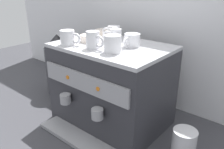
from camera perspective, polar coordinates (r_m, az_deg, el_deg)
ground_plane at (r=1.39m, az=0.00°, el=-10.89°), size 4.00×4.00×0.00m
tiled_backsplash_wall at (r=1.50m, az=9.41°, el=11.76°), size 2.80×0.03×1.00m
espresso_machine at (r=1.28m, az=-0.13°, el=-2.59°), size 0.59×0.53×0.45m
ceramic_cup_0 at (r=1.34m, az=0.25°, el=10.31°), size 0.11×0.07×0.07m
ceramic_cup_1 at (r=1.22m, az=-10.70°, el=8.90°), size 0.11×0.07×0.08m
ceramic_cup_2 at (r=1.17m, az=4.86°, el=8.39°), size 0.08×0.12×0.06m
ceramic_cup_3 at (r=1.23m, az=0.67°, el=9.42°), size 0.10×0.07×0.08m
ceramic_cup_4 at (r=1.14m, az=-4.59°, el=8.44°), size 0.11×0.07×0.08m
ceramic_cup_5 at (r=1.07m, az=0.19°, el=7.60°), size 0.09×0.11×0.08m
ceramic_bowl_0 at (r=1.28m, az=-5.63°, el=8.84°), size 0.10×0.10×0.04m
ceramic_bowl_1 at (r=1.41m, az=-2.08°, el=10.20°), size 0.10×0.10×0.04m
coffee_grinder at (r=1.69m, az=-12.87°, el=2.55°), size 0.19×0.19×0.42m
milk_pitcher at (r=1.12m, az=17.16°, el=-16.42°), size 0.11×0.11×0.16m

